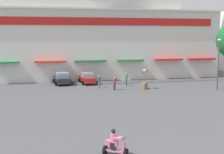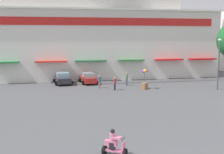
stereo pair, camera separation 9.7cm
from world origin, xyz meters
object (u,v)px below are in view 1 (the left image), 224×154
at_px(scooter_rider_0, 115,145).
at_px(pedestrian_0, 99,81).
at_px(parked_car_1, 88,78).
at_px(streetlamp_near, 218,60).
at_px(pedestrian_2, 126,78).
at_px(pedestrian_1, 115,83).
at_px(balloon_vendor_cart, 144,81).
at_px(parked_car_0, 62,78).

xyz_separation_m(scooter_rider_0, pedestrian_0, (2.34, 20.53, 0.28)).
height_order(parked_car_1, streetlamp_near, streetlamp_near).
bearing_deg(pedestrian_2, parked_car_1, 149.68).
bearing_deg(pedestrian_1, scooter_rider_0, -101.83).
xyz_separation_m(pedestrian_2, balloon_vendor_cart, (1.58, -2.64, -0.01)).
xyz_separation_m(parked_car_0, scooter_rider_0, (2.03, -24.51, -0.13)).
xyz_separation_m(scooter_rider_0, streetlamp_near, (16.17, 16.67, 2.97)).
distance_m(parked_car_1, balloon_vendor_cart, 8.31).
bearing_deg(streetlamp_near, balloon_vendor_cart, 165.20).
bearing_deg(parked_car_0, pedestrian_2, -20.01).
distance_m(scooter_rider_0, pedestrian_2, 22.40).
relative_size(parked_car_0, pedestrian_0, 2.58).
relative_size(pedestrian_1, streetlamp_near, 0.26).
height_order(parked_car_0, pedestrian_0, pedestrian_0).
bearing_deg(pedestrian_2, scooter_rider_0, -105.81).
bearing_deg(streetlamp_near, pedestrian_0, 164.38).
bearing_deg(parked_car_0, pedestrian_1, -43.35).
distance_m(parked_car_0, streetlamp_near, 20.03).
distance_m(parked_car_1, streetlamp_near, 16.90).
relative_size(parked_car_0, balloon_vendor_cart, 1.68).
xyz_separation_m(parked_car_1, pedestrian_0, (0.97, -3.78, 0.19)).
bearing_deg(balloon_vendor_cart, streetlamp_near, -14.80).
bearing_deg(pedestrian_2, pedestrian_1, -128.69).
xyz_separation_m(pedestrian_0, balloon_vendor_cart, (5.34, -1.62, 0.05)).
height_order(parked_car_0, parked_car_1, parked_car_0).
height_order(parked_car_1, pedestrian_2, pedestrian_2).
xyz_separation_m(pedestrian_0, pedestrian_2, (3.76, 1.02, 0.06)).
distance_m(parked_car_1, pedestrian_0, 3.91).
relative_size(parked_car_0, pedestrian_1, 2.59).
distance_m(parked_car_0, pedestrian_1, 8.23).
bearing_deg(scooter_rider_0, parked_car_1, 86.76).
height_order(pedestrian_2, balloon_vendor_cart, balloon_vendor_cart).
relative_size(parked_car_0, pedestrian_2, 2.42).
relative_size(scooter_rider_0, streetlamp_near, 0.25).
bearing_deg(pedestrian_1, pedestrian_2, 51.31).
xyz_separation_m(parked_car_1, streetlamp_near, (14.80, -7.65, 2.88)).
bearing_deg(pedestrian_1, streetlamp_near, -10.19).
relative_size(parked_car_1, pedestrian_2, 2.35).
bearing_deg(parked_car_0, pedestrian_0, -42.29).
xyz_separation_m(pedestrian_1, balloon_vendor_cart, (3.73, 0.05, 0.08)).
xyz_separation_m(pedestrian_2, streetlamp_near, (10.07, -4.88, 2.63)).
height_order(pedestrian_1, balloon_vendor_cart, balloon_vendor_cart).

